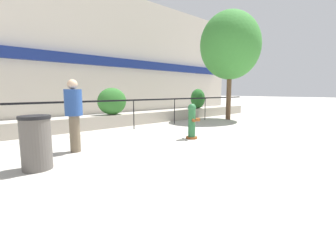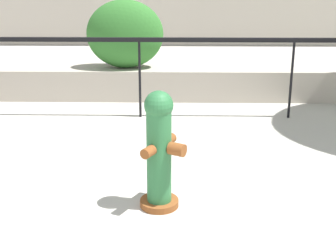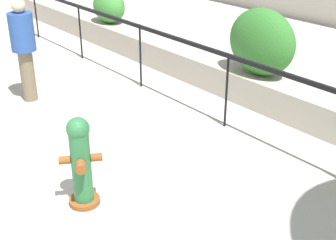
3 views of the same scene
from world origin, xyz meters
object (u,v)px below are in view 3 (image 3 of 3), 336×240
at_px(fire_hydrant, 81,162).
at_px(pedestrian, 23,44).
at_px(hedge_bush_0, 109,6).
at_px(hedge_bush_1, 262,42).

height_order(fire_hydrant, pedestrian, pedestrian).
bearing_deg(hedge_bush_0, fire_hydrant, -35.81).
relative_size(fire_hydrant, pedestrian, 0.62).
height_order(hedge_bush_1, pedestrian, pedestrian).
relative_size(hedge_bush_0, pedestrian, 0.53).
bearing_deg(pedestrian, hedge_bush_1, 49.17).
xyz_separation_m(hedge_bush_0, hedge_bush_1, (4.53, 0.00, 0.17)).
bearing_deg(fire_hydrant, hedge_bush_0, 144.19).
height_order(hedge_bush_0, pedestrian, pedestrian).
height_order(hedge_bush_0, fire_hydrant, hedge_bush_0).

